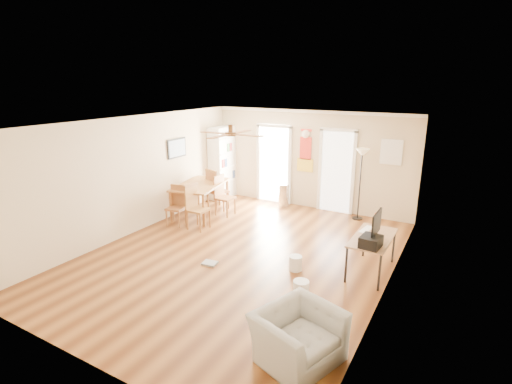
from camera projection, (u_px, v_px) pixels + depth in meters
The scene contains 30 objects.
floor at pixel (241, 255), 7.61m from camera, with size 7.00×7.00×0.00m, color brown.
ceiling at pixel (240, 123), 6.88m from camera, with size 5.50×7.00×0.00m, color silver, non-canonical shape.
wall_back at pixel (310, 160), 10.17m from camera, with size 5.50×0.04×2.60m, color beige, non-canonical shape.
wall_front at pixel (77, 268), 4.32m from camera, with size 5.50×0.04×2.60m, color beige, non-canonical shape.
wall_left at pixel (135, 175), 8.54m from camera, with size 0.04×7.00×2.60m, color beige, non-canonical shape.
wall_right at pixel (391, 217), 5.95m from camera, with size 0.04×7.00×2.60m, color beige, non-canonical shape.
crown_molding at pixel (240, 125), 6.89m from camera, with size 5.50×7.00×0.08m, color white, non-canonical shape.
kitchen_doorway at pixel (274, 165), 10.72m from camera, with size 0.90×0.10×2.10m, color white, non-canonical shape.
bathroom_doorway at pixel (337, 172), 9.87m from camera, with size 0.80×0.10×2.10m, color white, non-canonical shape.
wall_decal at pixel (305, 150), 10.14m from camera, with size 0.46×0.03×1.10m, color red.
ac_grille at pixel (391, 152), 9.07m from camera, with size 0.50×0.04×0.60m, color white.
framed_poster at pixel (177, 148), 9.59m from camera, with size 0.04×0.66×0.48m, color black.
ceiling_fan at pixel (231, 134), 6.68m from camera, with size 1.24×1.24×0.20m, color #593819, non-canonical shape.
bookshelf at pixel (223, 163), 11.12m from camera, with size 0.41×0.93×2.07m, color white, non-canonical shape.
dining_table at pixel (201, 199), 9.80m from camera, with size 0.98×1.63×0.82m, color #945B2F, non-canonical shape.
dining_chair_right_a at pixel (225, 196), 9.76m from camera, with size 0.42×0.42×1.01m, color #9A5731, non-canonical shape.
dining_chair_right_b at pixel (198, 207), 8.83m from camera, with size 0.43×0.43×1.04m, color #9C6A32, non-canonical shape.
dining_chair_near at pixel (176, 206), 9.08m from camera, with size 0.39×0.39×0.94m, color #A15E34, non-canonical shape.
dining_chair_far at pixel (218, 189), 10.22m from camera, with size 0.45×0.45×1.09m, color #915D2F, non-canonical shape.
trash_can at pixel (284, 195), 10.50m from camera, with size 0.29×0.29×0.62m, color silver.
torchiere_lamp at pixel (360, 185), 9.35m from camera, with size 0.33×0.33×1.76m, color black, non-canonical shape.
computer_desk at pixel (371, 254), 6.86m from camera, with size 0.63×1.27×0.68m, color tan, non-canonical shape.
imac at pixel (376, 227), 6.46m from camera, with size 0.08×0.59×0.54m, color black, non-canonical shape.
keyboard at pixel (366, 229), 7.08m from camera, with size 0.13×0.41×0.02m, color white.
printer at pixel (371, 242), 6.33m from camera, with size 0.31×0.37×0.19m, color black.
orange_bottle at pixel (376, 220), 7.27m from camera, with size 0.08×0.08×0.24m, color #EE5515.
wastebasket_a at pixel (296, 263), 6.98m from camera, with size 0.24×0.24×0.27m, color white.
wastebasket_b at pixel (301, 289), 6.08m from camera, with size 0.25×0.25×0.29m, color white.
floor_cloth at pixel (210, 263), 7.23m from camera, with size 0.27×0.21×0.04m, color gray.
armchair at pixel (298, 336), 4.70m from camera, with size 0.98×0.86×0.64m, color #9F9F9A.
Camera 1 is at (3.68, -5.91, 3.33)m, focal length 26.99 mm.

